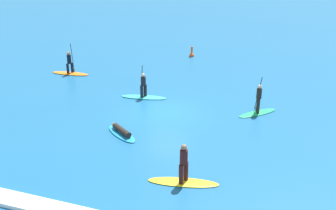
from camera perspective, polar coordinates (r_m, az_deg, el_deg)
ground_plane at (r=25.35m, az=0.00°, el=-1.04°), size 120.00×120.00×0.00m
surfer_on_yellow_board at (r=18.40m, az=2.13°, el=-9.21°), size 3.22×1.37×1.91m
surfer_on_teal_board at (r=27.48m, az=-3.36°, el=1.77°), size 3.06×1.25×2.09m
surfer_on_green_board at (r=25.60m, az=12.18°, el=-0.07°), size 2.32×2.38×2.32m
surfer_on_orange_board at (r=32.90m, az=-13.22°, el=4.83°), size 3.01×1.01×2.38m
surfer_on_blue_board at (r=22.79m, az=-6.37°, el=-3.68°), size 2.49×2.08×0.42m
marker_buoy at (r=36.68m, az=3.25°, el=6.91°), size 0.42×0.42×1.01m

